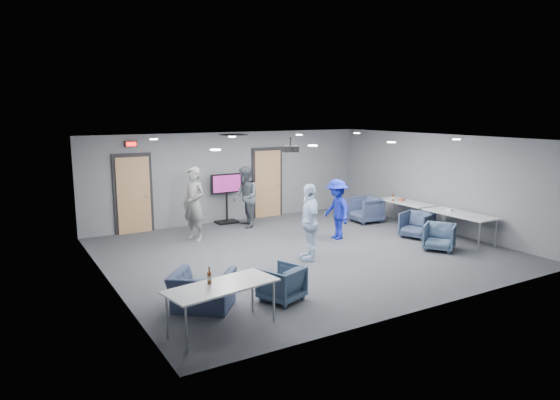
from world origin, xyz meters
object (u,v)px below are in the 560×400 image
person_a (194,204)px  table_right_b (460,215)px  tv_stand (227,195)px  person_c (309,222)px  bottle_right (393,198)px  person_b (245,197)px  table_right_a (406,203)px  chair_right_b (417,225)px  chair_right_c (439,237)px  bottle_front (209,277)px  chair_right_a (366,210)px  table_front_left (222,288)px  chair_front_b (202,291)px  person_d (337,209)px  chair_front_a (281,283)px  projector (291,149)px

person_a → table_right_b: bearing=34.9°
tv_stand → person_a: bearing=-137.8°
person_c → bottle_right: 4.32m
person_b → table_right_a: size_ratio=1.04×
chair_right_b → person_b: bearing=-154.6°
chair_right_c → table_right_b: size_ratio=0.38×
bottle_front → chair_right_a: bearing=33.3°
bottle_front → person_a: bearing=71.5°
person_c → chair_right_b: (3.56, 0.19, -0.53)m
table_front_left → bottle_front: bottle_front is taller
table_front_left → chair_front_b: bearing=77.4°
chair_right_c → person_d: bearing=-179.0°
person_a → chair_front_a: 4.78m
person_a → table_right_a: (5.87, -1.64, -0.28)m
person_c → chair_right_a: person_c is taller
projector → chair_right_c: bearing=-21.6°
chair_front_a → table_right_b: table_right_b is taller
projector → person_c: bearing=-85.4°
chair_front_a → person_d: bearing=-160.5°
table_right_a → bottle_right: bottle_right is taller
chair_right_a → table_front_left: chair_right_a is taller
chair_right_a → chair_front_a: 6.79m
person_a → tv_stand: person_a is taller
chair_right_a → tv_stand: size_ratio=0.57×
table_front_left → projector: size_ratio=4.03×
person_c → bottle_right: bearing=129.8°
table_right_b → chair_right_c: bearing=107.6°
chair_right_c → bottle_right: size_ratio=2.86×
chair_right_a → bottle_right: bottle_right is taller
bottle_front → table_front_left: bearing=-47.8°
projector → tv_stand: bearing=118.8°
person_b → projector: 2.63m
chair_front_a → projector: size_ratio=1.52×
table_right_a → table_right_b: bearing=180.0°
table_right_a → table_right_b: size_ratio=0.90×
person_c → bottle_front: (-3.35, -2.25, -0.04)m
table_right_a → person_c: bearing=106.9°
table_right_b → table_front_left: size_ratio=1.03×
chair_right_b → chair_right_a: bearing=159.8°
person_d → chair_front_a: (-3.45, -2.98, -0.48)m
person_d → bottle_right: person_d is taller
chair_right_c → projector: bearing=-165.4°
chair_front_b → table_right_b: table_right_b is taller
chair_front_b → table_right_a: (7.41, 2.75, 0.35)m
chair_front_b → projector: size_ratio=2.20×
bottle_front → table_right_b: bearing=12.2°
person_a → chair_right_a: person_a is taller
person_b → bottle_right: size_ratio=7.06×
person_d → chair_front_a: size_ratio=2.28×
chair_right_b → tv_stand: size_ratio=0.51×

